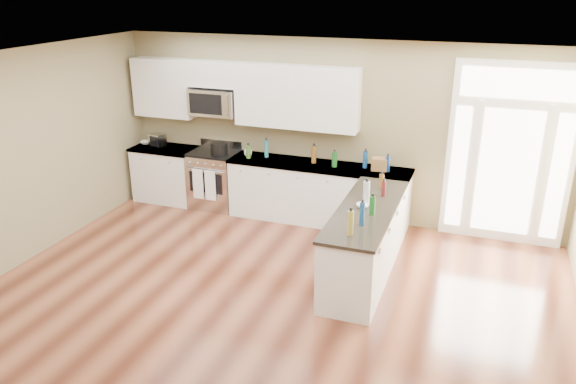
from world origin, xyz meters
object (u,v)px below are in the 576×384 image
(peninsula_cabinet, at_px, (365,244))
(toaster_oven, at_px, (157,140))
(kitchen_range, at_px, (215,179))
(stockpot, at_px, (219,149))

(peninsula_cabinet, height_order, toaster_oven, toaster_oven)
(kitchen_range, relative_size, stockpot, 3.91)
(toaster_oven, bearing_deg, peninsula_cabinet, -4.38)
(peninsula_cabinet, xyz_separation_m, toaster_oven, (-3.95, 1.48, 0.61))
(peninsula_cabinet, bearing_deg, stockpot, 153.70)
(peninsula_cabinet, xyz_separation_m, kitchen_range, (-2.88, 1.45, 0.05))
(peninsula_cabinet, relative_size, kitchen_range, 2.15)
(kitchen_range, distance_m, toaster_oven, 1.21)
(kitchen_range, bearing_deg, toaster_oven, 178.26)
(stockpot, distance_m, toaster_oven, 1.24)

